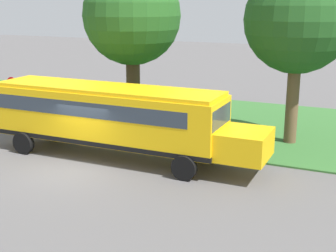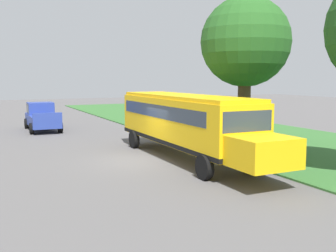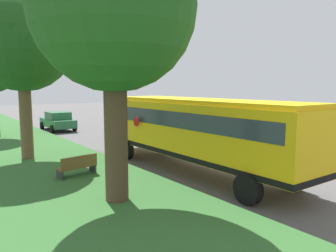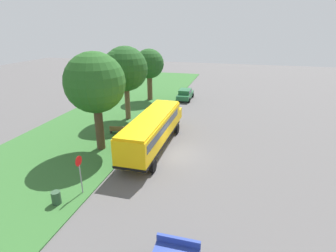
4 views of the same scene
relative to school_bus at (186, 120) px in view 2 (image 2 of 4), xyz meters
The scene contains 8 objects.
ground_plane 3.01m from the school_bus, 17.09° to the right, with size 120.00×120.00×0.00m, color #565454.
grass_verge 8.04m from the school_bus, behind, with size 12.00×80.00×0.08m, color #33662D.
school_bus is the anchor object (origin of this frame).
pickup_truck 15.23m from the school_bus, 71.17° to the right, with size 2.28×5.40×2.10m.
oak_tree_beside_bus 6.17m from the school_bus, 165.10° to the right, with size 5.02×5.02×8.51m.
stop_sign 8.11m from the school_bus, 107.15° to the right, with size 0.08×0.68×2.74m.
park_bench 5.15m from the school_bus, 154.92° to the left, with size 1.66×0.76×0.92m.
trash_bin 9.85m from the school_bus, 109.79° to the right, with size 0.56×0.56×0.90m, color #2D4C33.
Camera 2 is at (6.80, 17.63, 3.98)m, focal length 42.00 mm.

